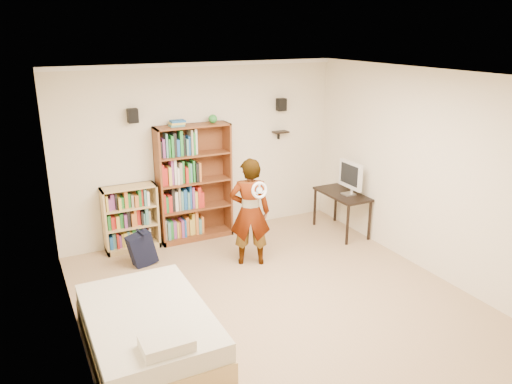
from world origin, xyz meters
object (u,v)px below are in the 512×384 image
person (250,212)px  tall_bookshelf (194,183)px  low_bookshelf (131,218)px  computer_desk (341,213)px  daybed (148,325)px

person → tall_bookshelf: bearing=-48.2°
low_bookshelf → person: (1.38, -1.20, 0.27)m
computer_desk → daybed: (-3.62, -1.68, -0.06)m
tall_bookshelf → computer_desk: (2.19, -0.84, -0.57)m
tall_bookshelf → low_bookshelf: size_ratio=1.83×
low_bookshelf → daybed: 2.58m
low_bookshelf → daybed: bearing=-99.5°
computer_desk → tall_bookshelf: bearing=159.1°
computer_desk → daybed: computer_desk is taller
tall_bookshelf → computer_desk: tall_bookshelf is taller
low_bookshelf → computer_desk: size_ratio=1.01×
computer_desk → person: bearing=-169.1°
computer_desk → person: (-1.81, -0.35, 0.43)m
daybed → person: 2.30m
person → low_bookshelf: bearing=-16.9°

